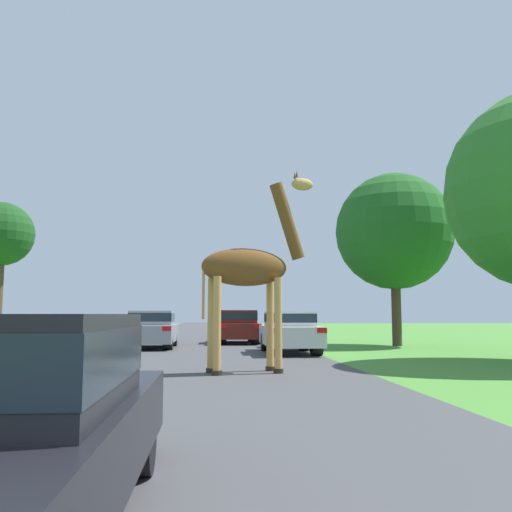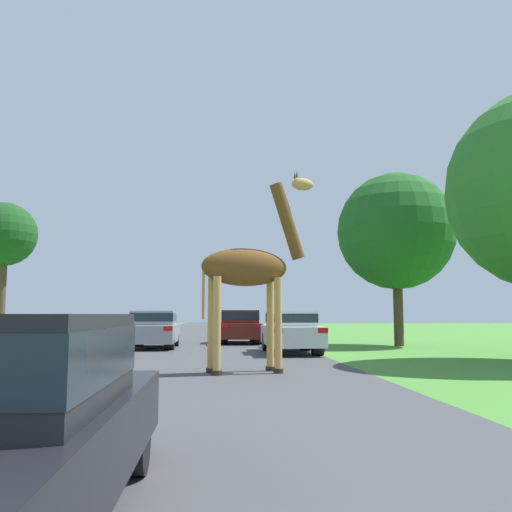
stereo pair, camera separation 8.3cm
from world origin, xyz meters
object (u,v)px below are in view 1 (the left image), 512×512
(car_queue_left, at_px, (290,331))
(car_far_ahead, at_px, (152,329))
(tree_left_edge, at_px, (394,232))
(giraffe_near_road, at_px, (251,270))
(tree_centre_back, at_px, (1,235))
(car_queue_right, at_px, (238,326))

(car_queue_left, height_order, car_far_ahead, car_far_ahead)
(car_far_ahead, xyz_separation_m, tree_left_edge, (10.16, 0.61, 4.10))
(giraffe_near_road, xyz_separation_m, tree_centre_back, (-13.23, 20.02, 3.60))
(giraffe_near_road, distance_m, car_far_ahead, 10.04)
(car_queue_left, relative_size, car_far_ahead, 1.01)
(giraffe_near_road, xyz_separation_m, car_far_ahead, (-3.24, 9.38, -1.57))
(giraffe_near_road, bearing_deg, tree_left_edge, 132.40)
(car_queue_right, bearing_deg, car_queue_left, -77.44)
(car_queue_right, height_order, tree_left_edge, tree_left_edge)
(car_queue_right, xyz_separation_m, car_queue_left, (1.48, -6.62, -0.03))
(giraffe_near_road, bearing_deg, car_far_ahead, -173.80)
(car_queue_right, relative_size, tree_centre_back, 0.53)
(car_queue_left, relative_size, tree_centre_back, 0.53)
(giraffe_near_road, height_order, car_queue_right, giraffe_near_road)
(car_queue_right, height_order, car_queue_left, car_queue_right)
(car_queue_right, distance_m, tree_left_edge, 8.27)
(giraffe_near_road, height_order, car_queue_left, giraffe_near_road)
(giraffe_near_road, height_order, tree_left_edge, tree_left_edge)
(car_queue_right, relative_size, car_queue_left, 0.99)
(car_queue_left, xyz_separation_m, car_far_ahead, (-5.04, 3.16, 0.01))
(tree_centre_back, bearing_deg, car_queue_right, -27.92)
(car_queue_right, relative_size, tree_left_edge, 0.56)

